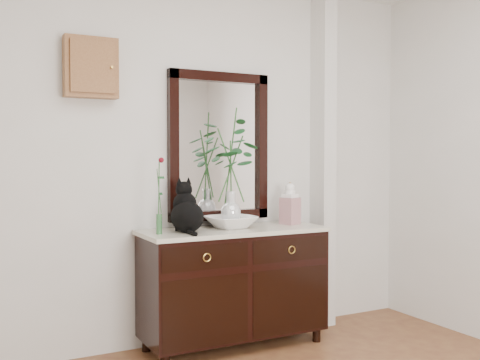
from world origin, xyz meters
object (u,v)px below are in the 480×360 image
sideboard (234,281)px  ginger_jar (290,203)px  cat (187,206)px  lotus_bowl (231,222)px

sideboard → ginger_jar: size_ratio=4.12×
cat → lotus_bowl: 0.39m
sideboard → lotus_bowl: (-0.00, 0.03, 0.42)m
cat → lotus_bowl: size_ratio=1.00×
sideboard → lotus_bowl: size_ratio=3.77×
sideboard → cat: bearing=-175.7°
cat → ginger_jar: bearing=7.9°
lotus_bowl → ginger_jar: (0.51, 0.00, 0.12)m
cat → lotus_bowl: cat is taller
sideboard → cat: cat is taller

